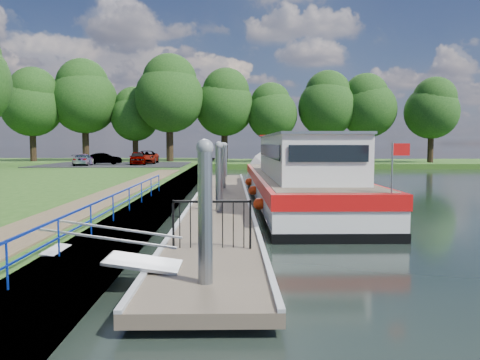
{
  "coord_description": "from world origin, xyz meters",
  "views": [
    {
      "loc": [
        0.46,
        -8.62,
        2.87
      ],
      "look_at": [
        0.8,
        10.2,
        1.4
      ],
      "focal_mm": 35.0,
      "sensor_mm": 36.0,
      "label": 1
    }
  ],
  "objects_px": {
    "barge": "(293,179)",
    "car_a": "(137,158)",
    "pontoon": "(222,201)",
    "car_c": "(83,160)",
    "car_d": "(146,157)",
    "car_b": "(104,159)"
  },
  "relations": [
    {
      "from": "barge",
      "to": "car_a",
      "type": "xyz_separation_m",
      "value": [
        -12.27,
        22.03,
        0.39
      ]
    },
    {
      "from": "pontoon",
      "to": "barge",
      "type": "bearing_deg",
      "value": 27.68
    },
    {
      "from": "barge",
      "to": "car_a",
      "type": "bearing_deg",
      "value": 119.11
    },
    {
      "from": "barge",
      "to": "car_c",
      "type": "height_order",
      "value": "barge"
    },
    {
      "from": "pontoon",
      "to": "barge",
      "type": "relative_size",
      "value": 1.42
    },
    {
      "from": "car_a",
      "to": "car_c",
      "type": "height_order",
      "value": "car_a"
    },
    {
      "from": "car_c",
      "to": "car_d",
      "type": "distance_m",
      "value": 6.54
    },
    {
      "from": "car_d",
      "to": "pontoon",
      "type": "bearing_deg",
      "value": -75.54
    },
    {
      "from": "barge",
      "to": "car_d",
      "type": "bearing_deg",
      "value": 115.72
    },
    {
      "from": "car_b",
      "to": "car_c",
      "type": "distance_m",
      "value": 2.32
    },
    {
      "from": "barge",
      "to": "car_c",
      "type": "bearing_deg",
      "value": 129.51
    },
    {
      "from": "car_c",
      "to": "car_d",
      "type": "relative_size",
      "value": 0.78
    },
    {
      "from": "barge",
      "to": "car_c",
      "type": "relative_size",
      "value": 5.76
    },
    {
      "from": "pontoon",
      "to": "car_d",
      "type": "xyz_separation_m",
      "value": [
        -8.3,
        26.58,
        1.3
      ]
    },
    {
      "from": "car_c",
      "to": "pontoon",
      "type": "bearing_deg",
      "value": 115.24
    },
    {
      "from": "pontoon",
      "to": "car_d",
      "type": "height_order",
      "value": "car_d"
    },
    {
      "from": "car_d",
      "to": "car_c",
      "type": "bearing_deg",
      "value": -145.13
    },
    {
      "from": "car_d",
      "to": "car_b",
      "type": "bearing_deg",
      "value": -153.07
    },
    {
      "from": "car_c",
      "to": "car_d",
      "type": "bearing_deg",
      "value": -147.83
    },
    {
      "from": "pontoon",
      "to": "barge",
      "type": "height_order",
      "value": "barge"
    },
    {
      "from": "car_a",
      "to": "car_d",
      "type": "bearing_deg",
      "value": 70.39
    },
    {
      "from": "car_a",
      "to": "car_d",
      "type": "distance_m",
      "value": 2.69
    }
  ]
}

